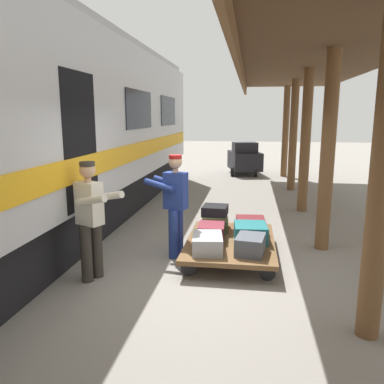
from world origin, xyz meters
name	(u,v)px	position (x,y,z in m)	size (l,w,h in m)	color
ground_plane	(207,273)	(0.00, 0.00, 0.00)	(60.00, 60.00, 0.00)	gray
platform_canopy	(352,41)	(-1.83, 0.00, 3.25)	(3.20, 20.26, 3.56)	brown
luggage_cart	(230,242)	(-0.31, -0.71, 0.26)	(1.43, 2.11, 0.30)	brown
suitcase_slate_roller	(250,245)	(-0.63, -0.13, 0.43)	(0.40, 0.53, 0.27)	#4C515B
suitcase_olive_duffel	(215,222)	(0.01, -1.29, 0.43)	(0.46, 0.60, 0.27)	brown
suitcase_burgundy_valise	(211,232)	(0.01, -0.71, 0.43)	(0.42, 0.51, 0.26)	maroon
suitcase_gray_aluminum	(207,243)	(0.01, -0.13, 0.42)	(0.45, 0.62, 0.25)	#9EA0A5
suitcase_teal_softside	(250,233)	(-0.63, -0.71, 0.44)	(0.52, 0.58, 0.28)	#1E666B
suitcase_maroon_trunk	(250,225)	(-0.63, -1.29, 0.41)	(0.51, 0.60, 0.22)	maroon
suitcase_black_hardshell	(215,210)	(0.00, -1.26, 0.66)	(0.43, 0.44, 0.17)	black
porter_in_overalls	(175,202)	(0.61, -0.64, 0.93)	(0.72, 0.54, 1.70)	navy
porter_by_door	(91,217)	(1.59, 0.47, 0.93)	(0.74, 0.60, 1.70)	#332D28
baggage_tug	(245,159)	(-0.37, -10.00, 0.63)	(1.46, 1.91, 1.30)	black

